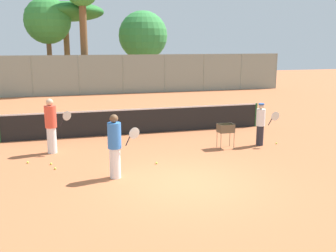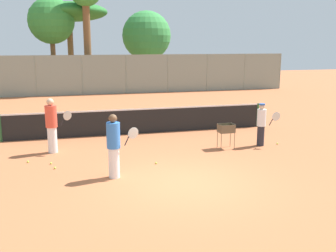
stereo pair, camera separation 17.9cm
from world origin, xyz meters
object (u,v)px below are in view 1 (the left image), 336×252
(player_white_outfit, at_px, (115,146))
(ball_cart, at_px, (226,130))
(player_yellow_shirt, at_px, (51,125))
(tennis_net, at_px, (139,121))
(player_red_cap, at_px, (261,124))
(parked_car, at_px, (191,79))

(player_white_outfit, relative_size, ball_cart, 2.05)
(player_yellow_shirt, height_order, ball_cart, player_yellow_shirt)
(player_yellow_shirt, xyz_separation_m, ball_cart, (6.05, -1.02, -0.31))
(tennis_net, distance_m, player_red_cap, 5.05)
(player_white_outfit, height_order, parked_car, player_white_outfit)
(player_red_cap, height_order, player_yellow_shirt, player_yellow_shirt)
(tennis_net, xyz_separation_m, parked_car, (8.06, 16.60, 0.10))
(tennis_net, relative_size, player_yellow_shirt, 5.80)
(player_white_outfit, xyz_separation_m, ball_cart, (4.32, 2.14, -0.27))
(player_white_outfit, relative_size, player_yellow_shirt, 0.96)
(player_red_cap, xyz_separation_m, player_yellow_shirt, (-7.44, 1.03, 0.15))
(tennis_net, bearing_deg, player_yellow_shirt, -148.79)
(player_yellow_shirt, relative_size, parked_car, 0.45)
(parked_car, bearing_deg, ball_cart, -105.57)
(parked_car, bearing_deg, player_white_outfit, -114.18)
(player_white_outfit, bearing_deg, player_red_cap, 25.43)
(player_yellow_shirt, distance_m, parked_car, 21.99)
(player_white_outfit, distance_m, player_red_cap, 6.10)
(player_red_cap, height_order, parked_car, parked_car)
(player_yellow_shirt, distance_m, ball_cart, 6.14)
(tennis_net, distance_m, parked_car, 18.45)
(parked_car, bearing_deg, tennis_net, -115.91)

